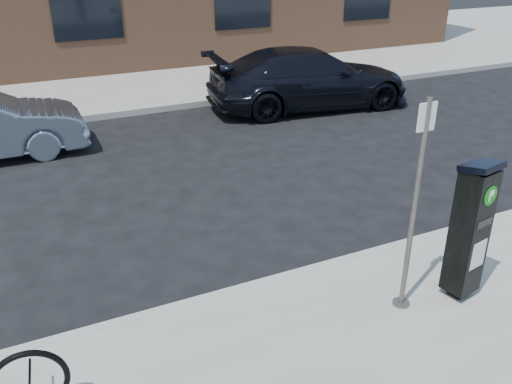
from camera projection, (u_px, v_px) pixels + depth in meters
ground at (275, 287)px, 6.87m from camera, size 120.00×120.00×0.00m
sidewalk_far at (84, 66)px, 18.25m from camera, size 60.00×12.00×0.15m
curb_near at (276, 283)px, 6.82m from camera, size 60.00×0.12×0.16m
curb_far at (126, 113)px, 13.38m from camera, size 60.00×0.12×0.16m
parking_kiosk at (470, 229)px, 6.10m from camera, size 0.45×0.42×1.72m
sign_pole at (414, 211)px, 5.78m from camera, size 0.22×0.20×2.46m
bike_rack at (30, 382)px, 4.74m from camera, size 0.69×0.12×0.69m
car_dark at (309, 78)px, 13.80m from camera, size 5.44×2.73×1.52m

